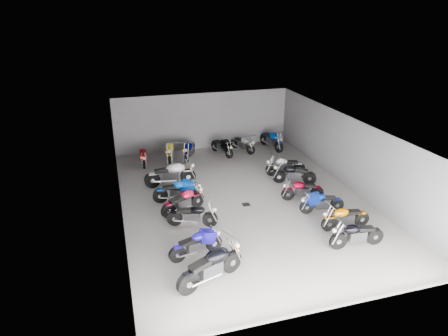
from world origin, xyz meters
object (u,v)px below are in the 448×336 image
Objects in this scene: motorcycle_right_c at (321,202)px; motorcycle_back_d at (222,147)px; motorcycle_left_a at (211,266)px; motorcycle_back_e at (243,144)px; motorcycle_left_b at (197,244)px; motorcycle_back_c at (189,150)px; motorcycle_left_c at (193,215)px; motorcycle_right_f at (285,166)px; motorcycle_right_b at (345,217)px; motorcycle_back_a at (143,156)px; motorcycle_right_e at (294,174)px; motorcycle_back_b at (170,151)px; motorcycle_back_f at (272,140)px; motorcycle_right_a at (356,234)px; motorcycle_left_f at (171,174)px; motorcycle_left_e at (178,191)px; drain_grate at (246,204)px; motorcycle_right_d at (302,190)px.

motorcycle_right_c is 7.76m from motorcycle_back_d.
motorcycle_back_e is at bearing 133.78° from motorcycle_left_a.
motorcycle_back_c is (1.62, 8.98, 0.06)m from motorcycle_left_b.
motorcycle_left_c is 0.94× the size of motorcycle_right_f.
motorcycle_back_a is (-6.51, 8.65, -0.02)m from motorcycle_right_b.
motorcycle_left_a is at bearing -7.53° from motorcycle_left_b.
motorcycle_right_e is at bearing -173.08° from motorcycle_right_f.
motorcycle_back_d is at bearing -167.65° from motorcycle_back_b.
motorcycle_left_c is at bearing 158.76° from motorcycle_left_b.
motorcycle_right_f reaches higher than motorcycle_back_a.
motorcycle_right_c is at bearing 72.32° from motorcycle_back_f.
motorcycle_left_c is 0.96× the size of motorcycle_back_d.
motorcycle_back_e is at bearing -151.09° from motorcycle_back_c.
motorcycle_left_a is 5.25m from motorcycle_right_a.
motorcycle_back_f is (6.40, 3.45, -0.03)m from motorcycle_left_f.
motorcycle_right_b reaches higher than motorcycle_left_b.
motorcycle_right_a is 1.02× the size of motorcycle_right_b.
motorcycle_left_e is 5.14m from motorcycle_back_c.
motorcycle_right_a reaches higher than motorcycle_right_c.
motorcycle_right_a reaches higher than motorcycle_left_b.
motorcycle_right_a is at bearing 72.11° from motorcycle_left_a.
motorcycle_right_e is at bearing 134.35° from motorcycle_left_c.
motorcycle_back_c is at bearing 100.99° from drain_grate.
drain_grate is 0.14× the size of motorcycle_back_f.
motorcycle_left_e reaches higher than motorcycle_back_e.
motorcycle_left_b is at bearing 45.10° from motorcycle_back_f.
motorcycle_left_a is 1.10× the size of motorcycle_back_c.
motorcycle_right_d is 0.80× the size of motorcycle_back_b.
motorcycle_back_b is at bearing -174.78° from motorcycle_left_e.
motorcycle_left_a reaches higher than drain_grate.
motorcycle_right_d reaches higher than drain_grate.
motorcycle_left_c is at bearing 91.57° from motorcycle_right_c.
motorcycle_back_e is at bearing 167.99° from motorcycle_left_c.
motorcycle_back_c is (-1.16, 5.96, 0.51)m from drain_grate.
motorcycle_left_f is 4.71m from motorcycle_back_d.
motorcycle_right_d and motorcycle_back_a have the same top height.
motorcycle_back_f reaches higher than motorcycle_right_a.
motorcycle_back_c is at bearing 157.10° from motorcycle_left_b.
motorcycle_back_f is at bearing -4.53° from motorcycle_right_b.
motorcycle_back_b reaches higher than drain_grate.
motorcycle_right_e is at bearing 104.20° from motorcycle_left_e.
motorcycle_right_b is at bearing -171.27° from motorcycle_right_f.
motorcycle_left_b is 0.97× the size of motorcycle_right_b.
motorcycle_right_b is at bearing -161.52° from motorcycle_right_d.
motorcycle_back_d is at bearing 14.59° from motorcycle_right_b.
motorcycle_back_f is at bearing 12.17° from motorcycle_right_e.
drain_grate is 0.14× the size of motorcycle_left_f.
motorcycle_right_f reaches higher than drain_grate.
motorcycle_back_c reaches higher than motorcycle_left_b.
motorcycle_right_f is at bearing 155.28° from motorcycle_back_a.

